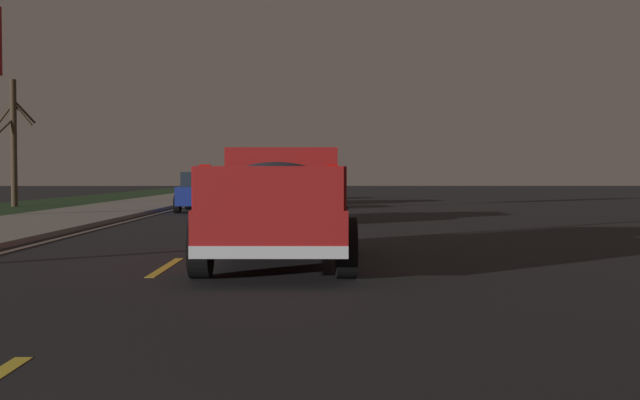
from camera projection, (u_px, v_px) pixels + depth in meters
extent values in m
plane|color=black|center=(251.00, 213.00, 28.22)|extent=(144.00, 144.00, 0.00)
cube|color=gray|center=(101.00, 211.00, 28.14)|extent=(108.00, 4.00, 0.12)
cube|color=yellow|center=(166.00, 267.00, 11.44)|extent=(2.40, 0.14, 0.01)
cube|color=yellow|center=(210.00, 239.00, 16.45)|extent=(2.40, 0.14, 0.01)
cube|color=yellow|center=(236.00, 222.00, 22.45)|extent=(2.40, 0.14, 0.01)
cube|color=yellow|center=(254.00, 211.00, 29.44)|extent=(2.40, 0.14, 0.01)
cube|color=yellow|center=(263.00, 205.00, 35.15)|extent=(2.40, 0.14, 0.01)
cube|color=yellow|center=(269.00, 201.00, 40.48)|extent=(2.40, 0.14, 0.01)
cube|color=yellow|center=(274.00, 198.00, 46.43)|extent=(2.40, 0.14, 0.01)
cube|color=yellow|center=(278.00, 195.00, 52.10)|extent=(2.40, 0.14, 0.01)
cube|color=yellow|center=(281.00, 194.00, 57.72)|extent=(2.40, 0.14, 0.01)
cube|color=yellow|center=(284.00, 192.00, 63.17)|extent=(2.40, 0.14, 0.01)
cube|color=yellow|center=(286.00, 191.00, 69.02)|extent=(2.40, 0.14, 0.01)
cube|color=yellow|center=(288.00, 189.00, 74.26)|extent=(2.40, 0.14, 0.01)
cube|color=yellow|center=(289.00, 189.00, 79.65)|extent=(2.40, 0.14, 0.01)
cube|color=silver|center=(162.00, 213.00, 28.17)|extent=(108.00, 0.14, 0.01)
cube|color=maroon|center=(281.00, 221.00, 11.97)|extent=(5.43, 2.09, 0.60)
cube|color=maroon|center=(284.00, 175.00, 13.14)|extent=(2.19, 1.88, 0.90)
cube|color=#1E2833|center=(281.00, 172.00, 12.09)|extent=(0.07, 1.44, 0.50)
cube|color=maroon|center=(212.00, 187.00, 10.88)|extent=(3.02, 0.13, 0.56)
cube|color=maroon|center=(341.00, 187.00, 10.87)|extent=(3.02, 0.13, 0.56)
cube|color=maroon|center=(269.00, 188.00, 9.30)|extent=(0.11, 1.88, 0.56)
cube|color=silver|center=(269.00, 252.00, 9.32)|extent=(0.16, 2.00, 0.16)
cube|color=red|center=(205.00, 172.00, 9.30)|extent=(0.06, 0.14, 0.20)
cube|color=red|center=(332.00, 172.00, 9.30)|extent=(0.06, 0.14, 0.20)
ellipsoid|color=#232833|center=(276.00, 184.00, 10.87)|extent=(2.62, 1.57, 0.64)
sphere|color=silver|center=(255.00, 193.00, 11.38)|extent=(0.40, 0.40, 0.40)
sphere|color=beige|center=(295.00, 196.00, 10.28)|extent=(0.34, 0.34, 0.34)
cylinder|color=black|center=(232.00, 229.00, 13.77)|extent=(0.84, 0.28, 0.84)
cylinder|color=black|center=(340.00, 229.00, 13.76)|extent=(0.84, 0.28, 0.84)
cylinder|color=black|center=(201.00, 248.00, 10.21)|extent=(0.84, 0.28, 0.84)
cylinder|color=black|center=(346.00, 248.00, 10.20)|extent=(0.84, 0.28, 0.84)
cube|color=navy|center=(206.00, 195.00, 29.45)|extent=(4.44, 1.91, 0.70)
cube|color=#1E2833|center=(205.00, 179.00, 29.17)|extent=(2.50, 1.64, 0.56)
cylinder|color=black|center=(188.00, 201.00, 30.91)|extent=(0.68, 0.22, 0.68)
cylinder|color=black|center=(232.00, 201.00, 30.98)|extent=(0.68, 0.22, 0.68)
cylinder|color=black|center=(178.00, 204.00, 27.93)|extent=(0.68, 0.22, 0.68)
cylinder|color=black|center=(226.00, 204.00, 28.00)|extent=(0.68, 0.22, 0.68)
cube|color=red|center=(199.00, 195.00, 27.30)|extent=(0.12, 1.51, 0.10)
cube|color=#9E845B|center=(244.00, 189.00, 42.44)|extent=(4.43, 1.88, 0.70)
cube|color=#1E2833|center=(243.00, 178.00, 42.17)|extent=(2.49, 1.63, 0.56)
cylinder|color=black|center=(231.00, 194.00, 43.95)|extent=(0.68, 0.22, 0.68)
cylinder|color=black|center=(262.00, 194.00, 43.94)|extent=(0.68, 0.22, 0.68)
cylinder|color=black|center=(225.00, 195.00, 40.96)|extent=(0.68, 0.22, 0.68)
cylinder|color=black|center=(257.00, 195.00, 40.95)|extent=(0.68, 0.22, 0.68)
cube|color=red|center=(240.00, 189.00, 40.29)|extent=(0.11, 1.51, 0.10)
cube|color=silver|center=(302.00, 191.00, 37.22)|extent=(4.44, 1.89, 0.70)
cube|color=#1E2833|center=(302.00, 178.00, 36.95)|extent=(2.50, 1.63, 0.56)
cylinder|color=black|center=(284.00, 196.00, 38.69)|extent=(0.68, 0.22, 0.68)
cylinder|color=black|center=(319.00, 196.00, 38.75)|extent=(0.68, 0.22, 0.68)
cylinder|color=black|center=(284.00, 198.00, 35.70)|extent=(0.68, 0.22, 0.68)
cylinder|color=black|center=(321.00, 198.00, 35.76)|extent=(0.68, 0.22, 0.68)
cube|color=red|center=(302.00, 191.00, 35.07)|extent=(0.11, 1.51, 0.10)
cube|color=maroon|center=(294.00, 201.00, 22.94)|extent=(4.42, 1.86, 0.70)
cube|color=#1E2833|center=(294.00, 180.00, 22.67)|extent=(2.48, 1.62, 0.56)
cylinder|color=black|center=(268.00, 208.00, 24.44)|extent=(0.68, 0.22, 0.68)
cylinder|color=black|center=(323.00, 208.00, 24.44)|extent=(0.68, 0.22, 0.68)
cylinder|color=black|center=(261.00, 213.00, 21.45)|extent=(0.68, 0.22, 0.68)
cylinder|color=black|center=(324.00, 213.00, 21.45)|extent=(0.68, 0.22, 0.68)
cube|color=red|center=(292.00, 202.00, 20.79)|extent=(0.10, 1.51, 0.10)
cylinder|color=#423323|center=(14.00, 143.00, 33.59)|extent=(0.28, 0.28, 5.75)
cylinder|color=#423323|center=(23.00, 114.00, 33.60)|extent=(0.19, 0.87, 1.07)
cylinder|color=#423323|center=(3.00, 118.00, 33.50)|extent=(0.18, 1.02, 1.34)
cylinder|color=#423323|center=(24.00, 111.00, 33.89)|extent=(0.73, 0.83, 1.11)
cylinder|color=#423323|center=(6.00, 126.00, 33.26)|extent=(0.67, 0.59, 0.83)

